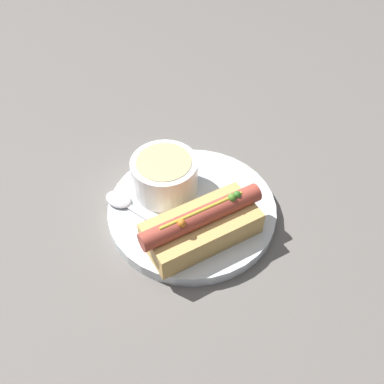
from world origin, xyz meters
name	(u,v)px	position (x,y,z in m)	size (l,w,h in m)	color
ground_plane	(192,214)	(0.00, 0.00, 0.00)	(4.00, 4.00, 0.00)	slate
dinner_plate	(192,210)	(0.00, 0.00, 0.01)	(0.26, 0.26, 0.02)	white
hot_dog	(202,225)	(0.01, -0.06, 0.04)	(0.18, 0.14, 0.06)	#DBAD60
soup_bowl	(165,174)	(-0.04, 0.04, 0.05)	(0.10, 0.10, 0.06)	white
spoon	(129,206)	(-0.10, 0.00, 0.02)	(0.15, 0.12, 0.01)	#B7B7BC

